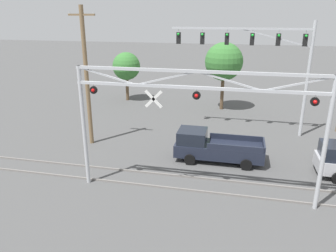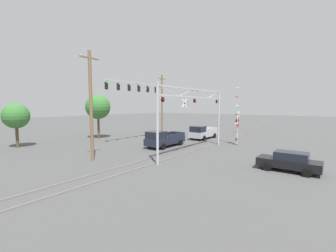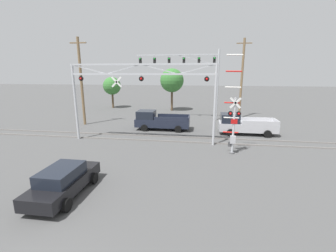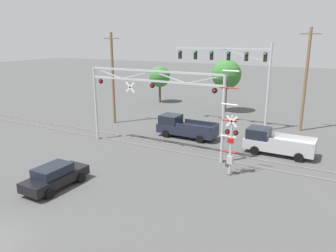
# 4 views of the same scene
# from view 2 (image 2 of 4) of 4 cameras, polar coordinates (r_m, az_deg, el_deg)

# --- Properties ---
(rail_track_near) EXTENTS (80.00, 0.08, 0.10)m
(rail_track_near) POSITION_cam_2_polar(r_m,az_deg,el_deg) (23.18, 6.04, -6.48)
(rail_track_near) COLOR gray
(rail_track_near) RESTS_ON ground_plane
(rail_track_far) EXTENTS (80.00, 0.08, 0.10)m
(rail_track_far) POSITION_cam_2_polar(r_m,az_deg,el_deg) (23.93, 3.07, -6.09)
(rail_track_far) COLOR gray
(rail_track_far) RESTS_ON ground_plane
(crossing_gantry) EXTENTS (11.84, 0.26, 6.39)m
(crossing_gantry) POSITION_cam_2_polar(r_m,az_deg,el_deg) (22.54, 6.75, 4.89)
(crossing_gantry) COLOR #B7BABF
(crossing_gantry) RESTS_ON ground_plane
(crossing_signal_mast) EXTENTS (1.21, 0.35, 6.87)m
(crossing_signal_mast) POSITION_cam_2_polar(r_m,az_deg,el_deg) (28.29, 17.11, -0.09)
(crossing_signal_mast) COLOR #B7BABF
(crossing_signal_mast) RESTS_ON ground_plane
(traffic_signal_span) EXTENTS (10.03, 0.39, 8.34)m
(traffic_signal_span) POSITION_cam_2_polar(r_m,az_deg,el_deg) (31.72, -5.77, 7.39)
(traffic_signal_span) COLOR #B7BABF
(traffic_signal_span) RESTS_ON ground_plane
(pickup_truck_lead) EXTENTS (5.43, 2.17, 1.91)m
(pickup_truck_lead) POSITION_cam_2_polar(r_m,az_deg,el_deg) (25.79, -1.08, -3.35)
(pickup_truck_lead) COLOR #1E2333
(pickup_truck_lead) RESTS_ON ground_plane
(pickup_truck_following) EXTENTS (5.21, 2.17, 1.91)m
(pickup_truck_following) POSITION_cam_2_polar(r_m,az_deg,el_deg) (32.32, 8.72, -1.68)
(pickup_truck_following) COLOR #B7B7BC
(pickup_truck_following) RESTS_ON ground_plane
(sedan_waiting) EXTENTS (1.91, 4.15, 1.42)m
(sedan_waiting) POSITION_cam_2_polar(r_m,az_deg,el_deg) (18.59, 28.42, -7.89)
(sedan_waiting) COLOR black
(sedan_waiting) RESTS_ON ground_plane
(utility_pole_left) EXTENTS (1.80, 0.28, 9.30)m
(utility_pole_left) POSITION_cam_2_polar(r_m,az_deg,el_deg) (20.22, -18.98, 5.10)
(utility_pole_left) COLOR brown
(utility_pole_left) RESTS_ON ground_plane
(utility_pole_right) EXTENTS (1.80, 0.28, 9.71)m
(utility_pole_right) POSITION_cam_2_polar(r_m,az_deg,el_deg) (37.18, -1.53, 5.62)
(utility_pole_right) COLOR brown
(utility_pole_right) RESTS_ON ground_plane
(background_tree_beyond_span) EXTENTS (3.51, 3.51, 6.30)m
(background_tree_beyond_span) POSITION_cam_2_polar(r_m,az_deg,el_deg) (33.90, -17.35, 4.62)
(background_tree_beyond_span) COLOR brown
(background_tree_beyond_span) RESTS_ON ground_plane
(background_tree_far_left_verge) EXTENTS (2.84, 2.84, 5.01)m
(background_tree_far_left_verge) POSITION_cam_2_polar(r_m,az_deg,el_deg) (30.44, -34.17, 2.11)
(background_tree_far_left_verge) COLOR brown
(background_tree_far_left_verge) RESTS_ON ground_plane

